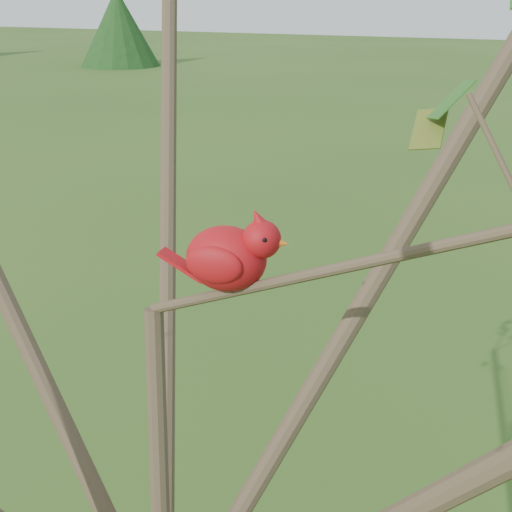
# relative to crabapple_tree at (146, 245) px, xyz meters

# --- Properties ---
(crabapple_tree) EXTENTS (2.35, 2.05, 2.95)m
(crabapple_tree) POSITION_rel_crabapple_tree_xyz_m (0.00, 0.00, 0.00)
(crabapple_tree) COLOR #433324
(crabapple_tree) RESTS_ON ground
(cardinal) EXTENTS (0.22, 0.12, 0.15)m
(cardinal) POSITION_rel_crabapple_tree_xyz_m (0.08, 0.11, -0.04)
(cardinal) COLOR #AB0E12
(cardinal) RESTS_ON ground
(distant_trees) EXTENTS (45.63, 12.87, 3.06)m
(distant_trees) POSITION_rel_crabapple_tree_xyz_m (-3.83, 22.87, -0.70)
(distant_trees) COLOR #433324
(distant_trees) RESTS_ON ground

